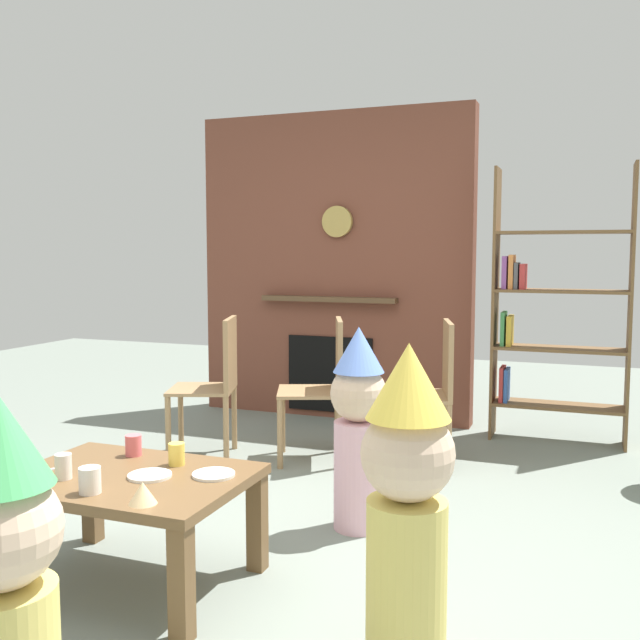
{
  "coord_description": "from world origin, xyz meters",
  "views": [
    {
      "loc": [
        1.33,
        -2.73,
        1.32
      ],
      "look_at": [
        0.15,
        0.4,
        1.0
      ],
      "focal_mm": 39.86,
      "sensor_mm": 36.0,
      "label": 1
    }
  ],
  "objects_px": {
    "paper_cup_near_right": "(177,454)",
    "paper_cup_center": "(63,466)",
    "dining_chair_right": "(432,385)",
    "bookshelf": "(550,313)",
    "child_by_the_chairs": "(358,423)",
    "paper_cup_far_right": "(133,445)",
    "child_with_cone_hat": "(5,590)",
    "dining_chair_left": "(216,378)",
    "paper_plate_front": "(214,474)",
    "child_in_pink": "(407,503)",
    "birthday_cake_slice": "(143,493)",
    "dining_chair_middle": "(324,381)",
    "coffee_table": "(129,493)",
    "paper_cup_near_left": "(28,474)",
    "paper_cup_far_left": "(90,480)"
  },
  "relations": [
    {
      "from": "child_with_cone_hat",
      "to": "paper_cup_near_right",
      "type": "bearing_deg",
      "value": -7.54
    },
    {
      "from": "bookshelf",
      "to": "dining_chair_right",
      "type": "distance_m",
      "value": 1.16
    },
    {
      "from": "child_in_pink",
      "to": "paper_cup_far_left",
      "type": "bearing_deg",
      "value": 11.17
    },
    {
      "from": "paper_plate_front",
      "to": "dining_chair_middle",
      "type": "bearing_deg",
      "value": 96.17
    },
    {
      "from": "child_by_the_chairs",
      "to": "dining_chair_middle",
      "type": "bearing_deg",
      "value": -113.54
    },
    {
      "from": "paper_cup_near_left",
      "to": "child_with_cone_hat",
      "type": "distance_m",
      "value": 1.06
    },
    {
      "from": "birthday_cake_slice",
      "to": "dining_chair_middle",
      "type": "distance_m",
      "value": 2.11
    },
    {
      "from": "paper_cup_far_left",
      "to": "dining_chair_left",
      "type": "distance_m",
      "value": 1.99
    },
    {
      "from": "paper_cup_near_right",
      "to": "dining_chair_left",
      "type": "height_order",
      "value": "dining_chair_left"
    },
    {
      "from": "paper_plate_front",
      "to": "birthday_cake_slice",
      "type": "bearing_deg",
      "value": -102.23
    },
    {
      "from": "child_in_pink",
      "to": "child_by_the_chairs",
      "type": "relative_size",
      "value": 1.08
    },
    {
      "from": "paper_cup_near_right",
      "to": "dining_chair_middle",
      "type": "relative_size",
      "value": 0.1
    },
    {
      "from": "paper_plate_front",
      "to": "dining_chair_right",
      "type": "xyz_separation_m",
      "value": [
        0.47,
        1.85,
        0.06
      ]
    },
    {
      "from": "dining_chair_middle",
      "to": "birthday_cake_slice",
      "type": "bearing_deg",
      "value": 71.67
    },
    {
      "from": "coffee_table",
      "to": "paper_cup_near_left",
      "type": "distance_m",
      "value": 0.38
    },
    {
      "from": "coffee_table",
      "to": "child_by_the_chairs",
      "type": "bearing_deg",
      "value": 52.17
    },
    {
      "from": "paper_cup_center",
      "to": "child_in_pink",
      "type": "xyz_separation_m",
      "value": [
        1.37,
        -0.08,
        0.06
      ]
    },
    {
      "from": "bookshelf",
      "to": "paper_cup_far_left",
      "type": "bearing_deg",
      "value": -114.8
    },
    {
      "from": "coffee_table",
      "to": "child_with_cone_hat",
      "type": "distance_m",
      "value": 1.14
    },
    {
      "from": "paper_cup_far_left",
      "to": "dining_chair_left",
      "type": "relative_size",
      "value": 0.11
    },
    {
      "from": "coffee_table",
      "to": "child_with_cone_hat",
      "type": "bearing_deg",
      "value": -68.47
    },
    {
      "from": "paper_cup_center",
      "to": "paper_cup_far_right",
      "type": "bearing_deg",
      "value": 79.9
    },
    {
      "from": "paper_cup_center",
      "to": "dining_chair_left",
      "type": "bearing_deg",
      "value": 100.65
    },
    {
      "from": "child_by_the_chairs",
      "to": "dining_chair_right",
      "type": "bearing_deg",
      "value": -148.62
    },
    {
      "from": "paper_cup_near_right",
      "to": "paper_cup_center",
      "type": "bearing_deg",
      "value": -135.12
    },
    {
      "from": "paper_cup_far_right",
      "to": "child_with_cone_hat",
      "type": "height_order",
      "value": "child_with_cone_hat"
    },
    {
      "from": "paper_cup_near_right",
      "to": "dining_chair_right",
      "type": "relative_size",
      "value": 0.1
    },
    {
      "from": "paper_cup_far_right",
      "to": "birthday_cake_slice",
      "type": "height_order",
      "value": "paper_cup_far_right"
    },
    {
      "from": "paper_cup_far_right",
      "to": "child_by_the_chairs",
      "type": "relative_size",
      "value": 0.09
    },
    {
      "from": "child_by_the_chairs",
      "to": "dining_chair_right",
      "type": "height_order",
      "value": "child_by_the_chairs"
    },
    {
      "from": "child_with_cone_hat",
      "to": "paper_cup_far_right",
      "type": "bearing_deg",
      "value": 1.86
    },
    {
      "from": "bookshelf",
      "to": "paper_cup_far_right",
      "type": "xyz_separation_m",
      "value": [
        -1.56,
        -2.62,
        -0.41
      ]
    },
    {
      "from": "bookshelf",
      "to": "child_with_cone_hat",
      "type": "relative_size",
      "value": 1.89
    },
    {
      "from": "birthday_cake_slice",
      "to": "child_in_pink",
      "type": "bearing_deg",
      "value": 2.82
    },
    {
      "from": "bookshelf",
      "to": "paper_cup_near_left",
      "type": "xyz_separation_m",
      "value": [
        -1.69,
        -3.1,
        -0.41
      ]
    },
    {
      "from": "paper_plate_front",
      "to": "dining_chair_right",
      "type": "relative_size",
      "value": 0.19
    },
    {
      "from": "bookshelf",
      "to": "child_by_the_chairs",
      "type": "relative_size",
      "value": 1.96
    },
    {
      "from": "coffee_table",
      "to": "paper_cup_near_right",
      "type": "distance_m",
      "value": 0.24
    },
    {
      "from": "child_by_the_chairs",
      "to": "dining_chair_left",
      "type": "distance_m",
      "value": 1.46
    },
    {
      "from": "paper_cup_near_left",
      "to": "child_by_the_chairs",
      "type": "bearing_deg",
      "value": 49.68
    },
    {
      "from": "child_with_cone_hat",
      "to": "child_by_the_chairs",
      "type": "height_order",
      "value": "child_with_cone_hat"
    },
    {
      "from": "paper_cup_near_left",
      "to": "paper_cup_far_left",
      "type": "relative_size",
      "value": 0.92
    },
    {
      "from": "paper_cup_center",
      "to": "paper_plate_front",
      "type": "height_order",
      "value": "paper_cup_center"
    },
    {
      "from": "child_in_pink",
      "to": "dining_chair_left",
      "type": "xyz_separation_m",
      "value": [
        -1.71,
        1.89,
        -0.04
      ]
    },
    {
      "from": "paper_cup_far_left",
      "to": "paper_plate_front",
      "type": "bearing_deg",
      "value": 46.06
    },
    {
      "from": "paper_cup_far_right",
      "to": "child_by_the_chairs",
      "type": "bearing_deg",
      "value": 38.25
    },
    {
      "from": "child_by_the_chairs",
      "to": "dining_chair_middle",
      "type": "xyz_separation_m",
      "value": [
        -0.54,
        0.99,
        -0.0
      ]
    },
    {
      "from": "birthday_cake_slice",
      "to": "child_by_the_chairs",
      "type": "xyz_separation_m",
      "value": [
        0.43,
        1.12,
        0.03
      ]
    },
    {
      "from": "birthday_cake_slice",
      "to": "dining_chair_right",
      "type": "relative_size",
      "value": 0.11
    },
    {
      "from": "paper_cup_center",
      "to": "child_in_pink",
      "type": "relative_size",
      "value": 0.09
    }
  ]
}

